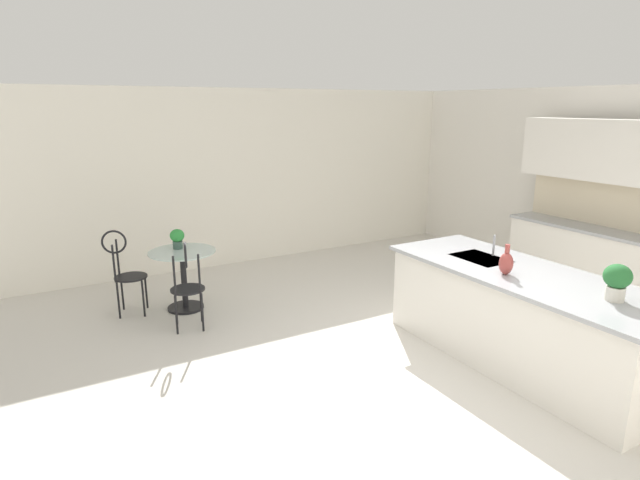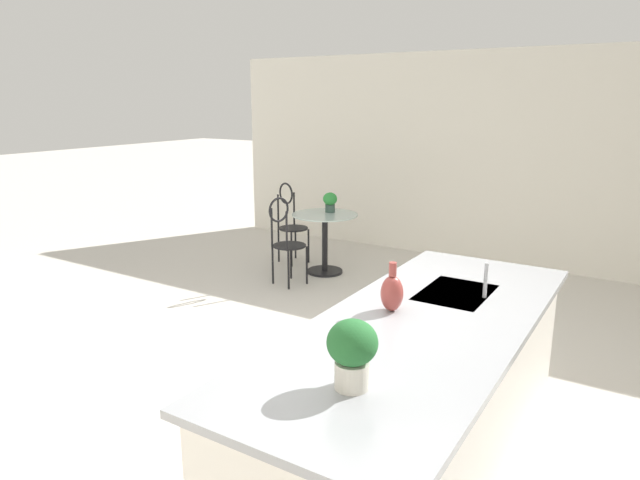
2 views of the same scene
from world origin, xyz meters
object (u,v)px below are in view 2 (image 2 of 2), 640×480
at_px(chair_near_window, 291,219).
at_px(potted_plant_on_table, 330,201).
at_px(bistro_table, 325,238).
at_px(vase_on_counter, 392,292).
at_px(chair_by_island, 286,237).
at_px(potted_plant_counter_far, 352,350).

distance_m(chair_near_window, potted_plant_on_table, 0.70).
bearing_deg(potted_plant_on_table, bistro_table, 4.47).
relative_size(bistro_table, potted_plant_on_table, 3.27).
relative_size(bistro_table, vase_on_counter, 2.78).
relative_size(chair_near_window, vase_on_counter, 3.62).
distance_m(chair_near_window, chair_by_island, 0.98).
distance_m(potted_plant_on_table, vase_on_counter, 3.80).
relative_size(potted_plant_on_table, vase_on_counter, 0.85).
xyz_separation_m(chair_by_island, potted_plant_counter_far, (3.18, 2.60, 0.52)).
bearing_deg(bistro_table, potted_plant_on_table, -175.53).
distance_m(bistro_table, vase_on_counter, 3.73).
distance_m(chair_near_window, vase_on_counter, 4.26).
height_order(chair_near_window, potted_plant_counter_far, potted_plant_counter_far).
bearing_deg(chair_by_island, vase_on_counter, 46.05).
distance_m(bistro_table, potted_plant_on_table, 0.46).
xyz_separation_m(bistro_table, chair_by_island, (0.65, -0.13, 0.13)).
distance_m(bistro_table, chair_by_island, 0.67).
height_order(chair_by_island, potted_plant_on_table, chair_by_island).
distance_m(chair_by_island, vase_on_counter, 3.31).
bearing_deg(potted_plant_on_table, chair_by_island, -8.69).
bearing_deg(bistro_table, potted_plant_counter_far, 32.82).
xyz_separation_m(chair_near_window, potted_plant_counter_far, (4.01, 3.11, 0.52)).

